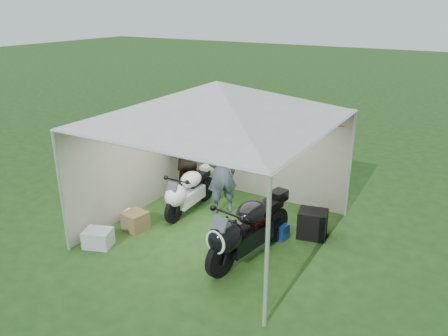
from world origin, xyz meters
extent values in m
plane|color=#214017|center=(0.00, 0.00, 0.00)|extent=(80.00, 80.00, 0.00)
cylinder|color=silver|center=(-2.00, -2.00, 1.15)|extent=(0.06, 0.06, 2.30)
cylinder|color=silver|center=(2.00, -2.00, 1.15)|extent=(0.06, 0.06, 2.30)
cylinder|color=silver|center=(-2.00, 2.00, 1.15)|extent=(0.06, 0.06, 2.30)
cylinder|color=silver|center=(2.00, 2.00, 1.15)|extent=(0.06, 0.06, 2.30)
cube|color=beige|center=(0.00, 2.00, 1.15)|extent=(4.00, 0.02, 2.30)
cube|color=beige|center=(-2.00, 0.00, 1.15)|extent=(0.02, 4.00, 2.30)
cube|color=beige|center=(2.00, 0.00, 1.15)|extent=(0.02, 4.00, 2.30)
pyramid|color=silver|center=(0.00, 0.00, 2.65)|extent=(5.66, 5.66, 0.70)
cube|color=#99A5B7|center=(-1.65, 1.98, 1.85)|extent=(0.22, 0.02, 0.28)
cube|color=#99A5B7|center=(-1.30, 1.98, 1.85)|extent=(0.22, 0.02, 0.28)
cube|color=#99A5B7|center=(-0.95, 1.98, 1.85)|extent=(0.22, 0.01, 0.28)
cube|color=#99A5B7|center=(-0.60, 1.98, 1.85)|extent=(0.22, 0.01, 0.28)
cube|color=#99A5B7|center=(-1.65, 1.98, 1.55)|extent=(0.22, 0.02, 0.28)
cube|color=#99A5B7|center=(-1.30, 1.98, 1.55)|extent=(0.22, 0.01, 0.28)
cube|color=#99A5B7|center=(-0.95, 1.98, 1.55)|extent=(0.22, 0.02, 0.28)
cube|color=#99A5B7|center=(-0.60, 1.98, 1.55)|extent=(0.22, 0.01, 0.28)
cylinder|color=#D8590C|center=(0.20, 1.97, 1.95)|extent=(3.20, 0.02, 0.02)
cylinder|color=black|center=(-0.97, -0.13, 0.28)|extent=(0.12, 0.56, 0.55)
cylinder|color=black|center=(-1.03, 1.16, 0.28)|extent=(0.16, 0.56, 0.55)
cube|color=white|center=(-1.00, 0.46, 0.35)|extent=(0.35, 0.89, 0.28)
ellipsoid|color=white|center=(-0.97, -0.04, 0.57)|extent=(0.44, 0.57, 0.46)
ellipsoid|color=white|center=(-1.00, 0.56, 0.72)|extent=(0.43, 0.59, 0.32)
cube|color=black|center=(-1.02, 0.92, 0.66)|extent=(0.27, 0.56, 0.13)
cube|color=white|center=(-1.03, 1.23, 0.74)|extent=(0.22, 0.29, 0.17)
cube|color=black|center=(-1.02, 0.83, 0.51)|extent=(0.12, 0.51, 0.09)
cube|color=#3F474C|center=(-0.97, -0.15, 0.81)|extent=(0.23, 0.14, 0.19)
cylinder|color=black|center=(0.84, -1.27, 0.34)|extent=(0.23, 0.68, 0.67)
cylinder|color=black|center=(1.11, 0.28, 0.34)|extent=(0.28, 0.69, 0.67)
cube|color=black|center=(0.97, -0.55, 0.43)|extent=(0.56, 1.11, 0.34)
ellipsoid|color=black|center=(0.86, -1.16, 0.69)|extent=(0.61, 0.75, 0.56)
ellipsoid|color=black|center=(0.99, -0.44, 0.87)|extent=(0.60, 0.76, 0.39)
cube|color=black|center=(1.07, 0.00, 0.81)|extent=(0.40, 0.71, 0.16)
cube|color=black|center=(1.13, 0.36, 0.90)|extent=(0.30, 0.37, 0.20)
cube|color=#9C0D0F|center=(1.05, -0.11, 0.62)|extent=(0.22, 0.63, 0.11)
cube|color=#3F474C|center=(0.84, -1.29, 0.99)|extent=(0.29, 0.21, 0.24)
cylinder|color=white|center=(0.82, -1.40, 0.69)|extent=(0.40, 0.09, 0.40)
cube|color=blue|center=(1.13, 0.39, 0.15)|extent=(0.44, 0.32, 0.30)
imported|color=black|center=(-1.56, 1.21, 0.92)|extent=(1.06, 0.93, 1.84)
imported|color=slate|center=(-0.37, 0.81, 0.89)|extent=(0.75, 0.76, 1.77)
cube|color=black|center=(1.70, 0.76, 0.27)|extent=(0.63, 0.55, 0.55)
cube|color=#AFB4B8|center=(-1.63, -1.62, 0.17)|extent=(0.60, 0.54, 0.33)
cube|color=brown|center=(-1.46, -0.77, 0.19)|extent=(0.47, 0.47, 0.38)
cube|color=silver|center=(-1.74, -0.57, 0.12)|extent=(0.37, 0.32, 0.24)
camera|label=1|loc=(4.05, -6.59, 4.29)|focal=35.00mm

